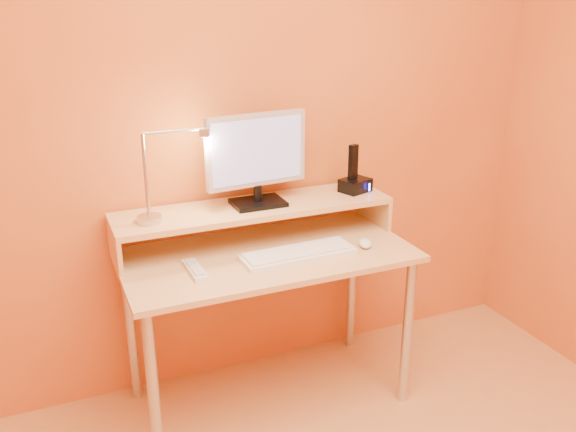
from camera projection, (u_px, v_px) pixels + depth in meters
name	position (u px, v px, depth m)	size (l,w,h in m)	color
wall_back	(239.00, 112.00, 2.59)	(3.00, 0.04, 2.50)	orange
desk_leg_fl	(154.00, 394.00, 2.20)	(0.04, 0.04, 0.69)	#BCBCBF
desk_leg_fr	(407.00, 332.00, 2.61)	(0.04, 0.04, 0.69)	#BCBCBF
desk_leg_bl	(131.00, 329.00, 2.63)	(0.04, 0.04, 0.69)	#BCBCBF
desk_leg_br	(351.00, 285.00, 3.04)	(0.04, 0.04, 0.69)	#BCBCBF
desk_lower	(267.00, 255.00, 2.50)	(1.20, 0.60, 0.03)	#DCAF75
shelf_riser_left	(115.00, 246.00, 2.38)	(0.02, 0.30, 0.14)	#DCAF75
shelf_riser_right	(373.00, 208.00, 2.82)	(0.02, 0.30, 0.14)	#DCAF75
desk_shelf	(254.00, 208.00, 2.57)	(1.20, 0.30, 0.03)	#DCAF75
monitor_foot	(258.00, 203.00, 2.57)	(0.22, 0.16, 0.02)	black
monitor_neck	(258.00, 193.00, 2.55)	(0.04, 0.04, 0.07)	black
monitor_panel	(256.00, 150.00, 2.50)	(0.45, 0.04, 0.31)	#BABAC3
monitor_back	(254.00, 149.00, 2.52)	(0.40, 0.01, 0.26)	black
monitor_screen	(258.00, 151.00, 2.48)	(0.41, 0.00, 0.26)	#9A9DD4
lamp_base	(149.00, 219.00, 2.37)	(0.10, 0.10, 0.03)	#BCBCBF
lamp_post	(146.00, 176.00, 2.31)	(0.01, 0.01, 0.33)	#BCBCBF
lamp_arm	(174.00, 131.00, 2.30)	(0.01, 0.01, 0.24)	#BCBCBF
lamp_head	(204.00, 132.00, 2.34)	(0.04, 0.04, 0.03)	#BCBCBF
lamp_bulb	(205.00, 136.00, 2.35)	(0.03, 0.03, 0.00)	#FFEAC6
phone_dock	(355.00, 185.00, 2.74)	(0.13, 0.10, 0.06)	black
phone_handset	(353.00, 162.00, 2.69)	(0.04, 0.03, 0.16)	black
phone_led	(369.00, 187.00, 2.71)	(0.01, 0.00, 0.04)	#3547FA
keyboard	(298.00, 255.00, 2.44)	(0.47, 0.15, 0.02)	white
mouse	(365.00, 243.00, 2.54)	(0.05, 0.10, 0.03)	silver
remote_control	(195.00, 270.00, 2.31)	(0.05, 0.19, 0.02)	white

